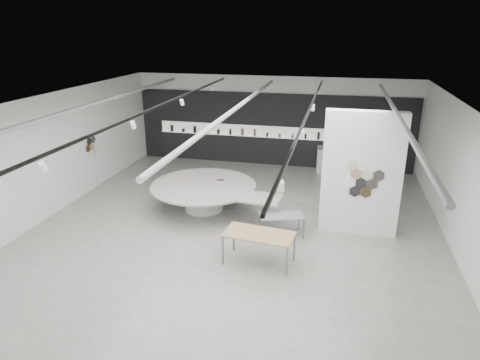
% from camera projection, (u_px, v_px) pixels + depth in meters
% --- Properties ---
extents(room, '(12.02, 14.02, 3.82)m').
position_uv_depth(room, '(229.00, 167.00, 11.80)').
color(room, '#989790').
rests_on(room, ground).
extents(back_wall_display, '(11.80, 0.27, 3.10)m').
position_uv_depth(back_wall_display, '(270.00, 130.00, 18.33)').
color(back_wall_display, black).
rests_on(back_wall_display, ground).
extents(partition_column, '(2.20, 0.38, 3.60)m').
position_uv_depth(partition_column, '(361.00, 174.00, 12.03)').
color(partition_column, white).
rests_on(partition_column, ground).
extents(display_island, '(4.54, 3.75, 0.88)m').
position_uv_depth(display_island, '(205.00, 194.00, 13.98)').
color(display_island, white).
rests_on(display_island, ground).
extents(sample_table_wood, '(1.84, 1.07, 0.82)m').
position_uv_depth(sample_table_wood, '(259.00, 236.00, 10.76)').
color(sample_table_wood, tan).
rests_on(sample_table_wood, ground).
extents(sample_table_stone, '(1.38, 0.99, 0.64)m').
position_uv_depth(sample_table_stone, '(282.00, 217.00, 12.24)').
color(sample_table_stone, gray).
rests_on(sample_table_stone, ground).
extents(kitchen_counter, '(1.91, 0.88, 1.46)m').
position_uv_depth(kitchen_counter, '(339.00, 160.00, 17.64)').
color(kitchen_counter, white).
rests_on(kitchen_counter, ground).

